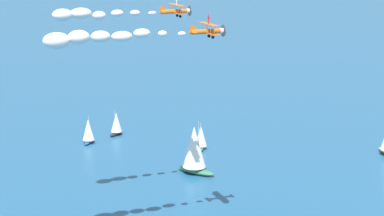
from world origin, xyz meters
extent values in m
ellipsoid|color=black|center=(-40.98, 59.39, 0.44)|extent=(3.12, 6.51, 0.88)
cylinder|color=#B2B2B7|center=(-41.08, 58.93, 4.49)|extent=(0.14, 0.14, 7.22)
cone|color=white|center=(-40.91, 59.69, 4.13)|extent=(4.14, 4.14, 6.14)
ellipsoid|color=#33704C|center=(-7.54, 30.35, 0.77)|extent=(11.37, 6.45, 1.54)
cylinder|color=#B2B2B7|center=(-6.77, 30.08, 7.84)|extent=(0.14, 0.14, 12.62)
cone|color=white|center=(-8.06, 30.52, 7.21)|extent=(7.66, 7.66, 10.72)
ellipsoid|color=#33704C|center=(-11.59, 51.26, 0.44)|extent=(2.83, 6.54, 0.89)
cylinder|color=#B2B2B7|center=(-11.51, 50.79, 4.53)|extent=(0.14, 0.14, 7.28)
cone|color=white|center=(-11.65, 51.57, 4.16)|extent=(4.03, 4.03, 6.19)
ellipsoid|color=#23478C|center=(-45.55, 49.08, 0.45)|extent=(2.20, 6.58, 0.91)
cylinder|color=#B2B2B7|center=(-45.58, 49.57, 4.64)|extent=(0.14, 0.14, 7.45)
cone|color=white|center=(-45.53, 48.76, 4.26)|extent=(3.77, 3.77, 6.34)
cylinder|color=orange|center=(-6.31, 8.16, 43.89)|extent=(5.62, 4.63, 0.90)
cylinder|color=white|center=(-4.02, 9.93, 43.89)|extent=(1.09, 1.17, 1.01)
cylinder|color=#4C4C51|center=(-3.69, 10.19, 43.89)|extent=(1.45, 1.86, 2.31)
cube|color=orange|center=(-6.08, 8.34, 43.62)|extent=(5.43, 6.49, 0.16)
cube|color=orange|center=(-6.07, 8.34, 45.24)|extent=(5.43, 6.49, 0.16)
cylinder|color=white|center=(-7.62, 10.33, 44.44)|extent=(0.15, 0.15, 1.62)
cylinder|color=white|center=(-6.62, 9.05, 44.43)|extent=(0.15, 0.15, 1.62)
cylinder|color=white|center=(-5.52, 7.63, 44.42)|extent=(0.15, 0.15, 1.62)
cylinder|color=white|center=(-4.53, 6.35, 44.41)|extent=(0.15, 0.15, 1.62)
cube|color=orange|center=(-8.57, 6.41, 44.44)|extent=(0.93, 0.76, 1.20)
cube|color=orange|center=(-8.57, 6.41, 43.89)|extent=(2.24, 2.53, 0.09)
cylinder|color=black|center=(-6.23, 9.36, 42.89)|extent=(0.55, 0.46, 0.60)
cylinder|color=black|center=(-5.13, 7.94, 42.88)|extent=(0.55, 0.46, 0.60)
cylinder|color=#262628|center=(-6.07, 8.33, 45.69)|extent=(0.12, 0.12, 0.90)
cylinder|color=white|center=(-6.13, 8.41, 45.69)|extent=(0.18, 0.19, 0.78)
cylinder|color=white|center=(-6.01, 8.26, 45.69)|extent=(0.18, 0.19, 0.78)
cube|color=white|center=(-6.07, 8.33, 46.34)|extent=(0.37, 0.39, 0.52)
ellipsoid|color=silver|center=(-10.47, 5.19, 43.70)|extent=(2.04, 1.91, 0.90)
ellipsoid|color=silver|center=(-13.46, 2.85, 43.88)|extent=(2.59, 2.46, 1.20)
ellipsoid|color=silver|center=(-16.57, 0.65, 43.94)|extent=(3.15, 2.98, 1.46)
ellipsoid|color=silver|center=(-19.65, -1.58, 43.61)|extent=(3.54, 3.41, 1.82)
ellipsoid|color=silver|center=(-22.57, -4.03, 44.20)|extent=(5.15, 4.83, 2.27)
ellipsoid|color=silver|center=(-25.35, -6.65, 44.07)|extent=(5.09, 4.85, 2.46)
cylinder|color=orange|center=(4.95, -9.21, 42.04)|extent=(5.62, 4.63, 0.90)
cylinder|color=white|center=(7.24, -7.44, 42.04)|extent=(1.09, 1.17, 1.01)
cylinder|color=#4C4C51|center=(7.57, -7.18, 42.04)|extent=(1.45, 1.86, 2.31)
cube|color=orange|center=(5.18, -9.03, 41.77)|extent=(5.43, 6.49, 0.16)
cube|color=orange|center=(5.19, -9.04, 43.39)|extent=(5.43, 6.49, 0.16)
cylinder|color=white|center=(3.65, -7.04, 42.60)|extent=(0.15, 0.15, 1.62)
cylinder|color=white|center=(4.64, -8.32, 42.59)|extent=(0.15, 0.15, 1.62)
cylinder|color=white|center=(5.74, -9.74, 42.58)|extent=(0.15, 0.15, 1.62)
cylinder|color=white|center=(6.73, -11.03, 42.57)|extent=(0.15, 0.15, 1.62)
cube|color=orange|center=(2.70, -10.96, 42.59)|extent=(0.93, 0.76, 1.20)
cube|color=orange|center=(2.69, -10.96, 42.04)|extent=(2.24, 2.53, 0.09)
cylinder|color=black|center=(5.03, -8.01, 41.05)|extent=(0.55, 0.46, 0.60)
cylinder|color=black|center=(6.13, -9.43, 41.04)|extent=(0.55, 0.46, 0.60)
cylinder|color=#262628|center=(5.19, -9.04, 43.84)|extent=(0.12, 0.12, 0.90)
cylinder|color=red|center=(5.13, -8.96, 43.84)|extent=(0.18, 0.19, 0.78)
cylinder|color=red|center=(5.25, -9.12, 43.84)|extent=(0.18, 0.19, 0.78)
cube|color=red|center=(5.19, -9.04, 44.49)|extent=(0.37, 0.39, 0.52)
sphere|color=#9E7051|center=(5.19, -9.04, 44.87)|extent=(0.21, 0.21, 0.21)
cylinder|color=red|center=(5.02, -8.82, 44.93)|extent=(0.30, 0.35, 0.55)
cylinder|color=red|center=(5.37, -9.26, 44.93)|extent=(0.29, 0.34, 0.55)
ellipsoid|color=silver|center=(1.03, -12.48, 41.87)|extent=(1.85, 1.77, 0.89)
ellipsoid|color=silver|center=(-1.86, -14.97, 42.11)|extent=(2.13, 2.06, 1.12)
ellipsoid|color=silver|center=(-5.06, -17.04, 42.33)|extent=(3.68, 3.48, 1.69)
ellipsoid|color=silver|center=(-7.83, -19.68, 41.98)|extent=(4.40, 4.13, 1.93)
ellipsoid|color=silver|center=(-10.93, -21.89, 42.15)|extent=(4.23, 4.04, 2.06)
ellipsoid|color=silver|center=(-13.98, -24.17, 42.24)|extent=(4.80, 4.63, 2.46)
ellipsoid|color=silver|center=(-17.05, -26.41, 41.82)|extent=(5.81, 5.55, 2.85)
camera|label=1|loc=(34.63, -130.02, 57.37)|focal=63.12mm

